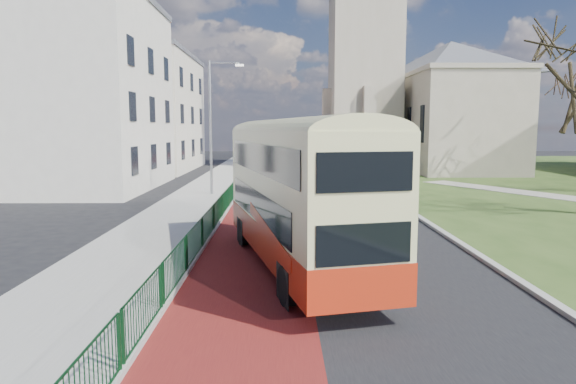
{
  "coord_description": "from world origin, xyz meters",
  "views": [
    {
      "loc": [
        -0.26,
        -13.37,
        4.13
      ],
      "look_at": [
        -0.01,
        3.72,
        2.0
      ],
      "focal_mm": 32.0,
      "sensor_mm": 36.0,
      "label": 1
    }
  ],
  "objects": [
    {
      "name": "ground",
      "position": [
        0.0,
        0.0,
        0.0
      ],
      "size": [
        160.0,
        160.0,
        0.0
      ],
      "primitive_type": "plane",
      "color": "black",
      "rests_on": "ground"
    },
    {
      "name": "road_carriageway",
      "position": [
        1.5,
        20.0,
        0.01
      ],
      "size": [
        9.0,
        120.0,
        0.01
      ],
      "primitive_type": "cube",
      "color": "black",
      "rests_on": "ground"
    },
    {
      "name": "bus_lane",
      "position": [
        -1.2,
        20.0,
        0.01
      ],
      "size": [
        3.4,
        120.0,
        0.01
      ],
      "primitive_type": "cube",
      "color": "#591414",
      "rests_on": "ground"
    },
    {
      "name": "pavement_west",
      "position": [
        -5.0,
        20.0,
        0.06
      ],
      "size": [
        4.0,
        120.0,
        0.12
      ],
      "primitive_type": "cube",
      "color": "gray",
      "rests_on": "ground"
    },
    {
      "name": "kerb_west",
      "position": [
        -3.0,
        20.0,
        0.07
      ],
      "size": [
        0.25,
        120.0,
        0.13
      ],
      "primitive_type": "cube",
      "color": "#999993",
      "rests_on": "ground"
    },
    {
      "name": "kerb_east",
      "position": [
        6.1,
        22.0,
        0.07
      ],
      "size": [
        0.25,
        80.0,
        0.13
      ],
      "primitive_type": "cube",
      "color": "#999993",
      "rests_on": "ground"
    },
    {
      "name": "pedestrian_railing",
      "position": [
        -2.95,
        4.0,
        0.55
      ],
      "size": [
        0.07,
        24.0,
        1.12
      ],
      "color": "#0C3619",
      "rests_on": "ground"
    },
    {
      "name": "gothic_church",
      "position": [
        12.56,
        38.0,
        13.13
      ],
      "size": [
        16.38,
        18.0,
        40.0
      ],
      "color": "gray",
      "rests_on": "ground"
    },
    {
      "name": "street_block_near",
      "position": [
        -14.0,
        22.0,
        6.51
      ],
      "size": [
        10.3,
        14.3,
        13.0
      ],
      "color": "beige",
      "rests_on": "ground"
    },
    {
      "name": "street_block_far",
      "position": [
        -14.0,
        38.0,
        5.76
      ],
      "size": [
        10.3,
        16.3,
        11.5
      ],
      "color": "beige",
      "rests_on": "ground"
    },
    {
      "name": "streetlamp",
      "position": [
        -4.35,
        18.0,
        4.59
      ],
      "size": [
        2.13,
        0.18,
        8.0
      ],
      "color": "gray",
      "rests_on": "pavement_west"
    },
    {
      "name": "bus",
      "position": [
        0.22,
        1.45,
        2.42
      ],
      "size": [
        4.61,
        10.4,
        4.24
      ],
      "rotation": [
        0.0,
        0.0,
        0.23
      ],
      "color": "#A0230E",
      "rests_on": "ground"
    }
  ]
}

